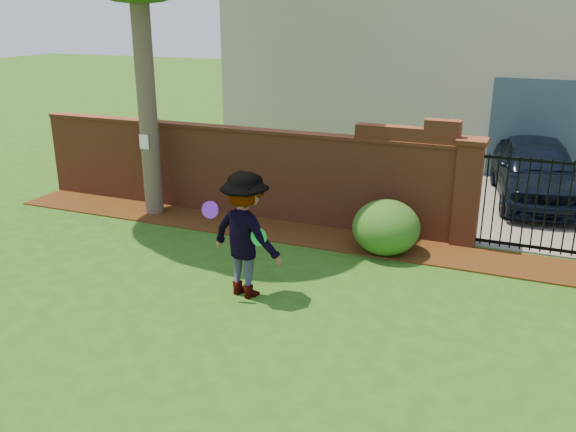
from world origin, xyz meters
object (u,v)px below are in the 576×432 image
at_px(man, 244,235).
at_px(frisbee_purple, 210,210).
at_px(frisbee_green, 259,237).
at_px(car, 538,173).

relative_size(man, frisbee_purple, 7.60).
distance_m(man, frisbee_purple, 0.60).
distance_m(frisbee_purple, frisbee_green, 0.76).
xyz_separation_m(car, frisbee_purple, (-4.13, -6.45, 0.64)).
xyz_separation_m(man, frisbee_purple, (-0.38, -0.24, 0.40)).
xyz_separation_m(car, man, (-3.76, -6.21, 0.23)).
bearing_deg(man, frisbee_purple, 47.82).
distance_m(car, frisbee_green, 7.23).
height_order(car, frisbee_green, car).
bearing_deg(frisbee_purple, man, 32.98).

